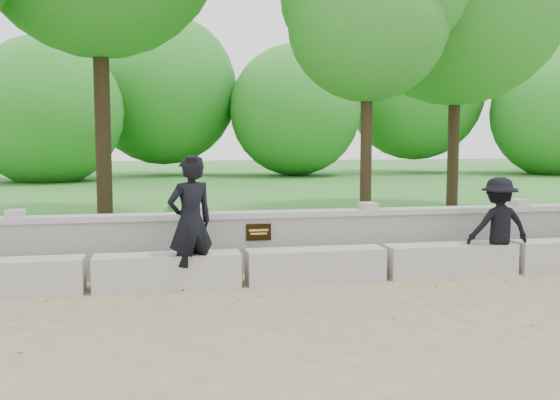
% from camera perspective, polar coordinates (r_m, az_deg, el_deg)
% --- Properties ---
extents(ground, '(80.00, 80.00, 0.00)m').
position_cam_1_polar(ground, '(6.66, -1.06, -11.39)').
color(ground, '#9A855E').
rests_on(ground, ground).
extents(lawn, '(40.00, 22.00, 0.25)m').
position_cam_1_polar(lawn, '(20.39, -8.08, 0.36)').
color(lawn, '#336E28').
rests_on(lawn, ground).
extents(concrete_bench, '(11.90, 0.45, 0.45)m').
position_cam_1_polar(concrete_bench, '(8.43, -3.37, -6.22)').
color(concrete_bench, '#AFACA5').
rests_on(concrete_bench, ground).
extents(parapet_wall, '(12.50, 0.35, 0.90)m').
position_cam_1_polar(parapet_wall, '(9.07, -3.99, -3.85)').
color(parapet_wall, '#A4A29B').
rests_on(parapet_wall, ground).
extents(man_main, '(0.75, 0.71, 1.74)m').
position_cam_1_polar(man_main, '(8.15, -8.19, -2.05)').
color(man_main, black).
rests_on(man_main, ground).
extents(visitor_mid, '(0.93, 0.56, 1.41)m').
position_cam_1_polar(visitor_mid, '(9.48, 19.35, -2.28)').
color(visitor_mid, black).
rests_on(visitor_mid, ground).
extents(tree_near_right, '(3.15, 3.15, 5.81)m').
position_cam_1_polar(tree_near_right, '(12.71, 8.04, 16.95)').
color(tree_near_right, '#382619').
rests_on(tree_near_right, lawn).
extents(shrub_a, '(0.34, 0.31, 0.53)m').
position_cam_1_polar(shrub_a, '(10.38, -13.15, -2.51)').
color(shrub_a, '#297728').
rests_on(shrub_a, lawn).
extents(shrub_b, '(0.35, 0.36, 0.52)m').
position_cam_1_polar(shrub_b, '(9.70, -7.23, -3.00)').
color(shrub_b, '#297728').
rests_on(shrub_b, lawn).
extents(shrub_c, '(0.66, 0.67, 0.56)m').
position_cam_1_polar(shrub_c, '(11.23, 19.33, -2.00)').
color(shrub_c, '#297728').
rests_on(shrub_c, lawn).
extents(shrub_d, '(0.39, 0.38, 0.52)m').
position_cam_1_polar(shrub_d, '(11.67, -9.98, -1.60)').
color(shrub_d, '#297728').
rests_on(shrub_d, lawn).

